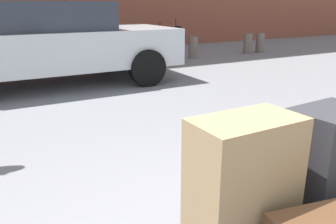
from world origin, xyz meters
TOP-DOWN VIEW (x-y plane):
  - suitcase_tan_rear_right at (-0.22, 0.19)m, footprint 0.42×0.24m
  - suitcase_charcoal_front_right at (0.26, 0.19)m, footprint 0.37×0.27m
  - parked_car at (-0.02, 5.49)m, footprint 4.31×1.93m
  - bicycle_leaning at (4.02, 8.76)m, footprint 1.72×0.47m
  - bollard_kerb_near at (2.57, 6.93)m, footprint 0.24×0.24m
  - bollard_kerb_mid at (3.88, 6.93)m, footprint 0.24×0.24m
  - bollard_kerb_far at (5.75, 6.93)m, footprint 0.24×0.24m
  - bollard_corner at (6.22, 6.93)m, footprint 0.24×0.24m

SIDE VIEW (x-z plane):
  - bollard_kerb_near at x=2.57m, z-range 0.00..0.56m
  - bollard_kerb_mid at x=3.88m, z-range 0.00..0.56m
  - bollard_kerb_far at x=5.75m, z-range 0.00..0.56m
  - bollard_corner at x=6.22m, z-range 0.00..0.56m
  - bicycle_leaning at x=4.02m, z-range -0.11..0.85m
  - suitcase_charcoal_front_right at x=0.26m, z-range 0.34..0.95m
  - suitcase_tan_rear_right at x=-0.22m, z-range 0.34..0.98m
  - parked_car at x=-0.02m, z-range 0.05..1.47m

